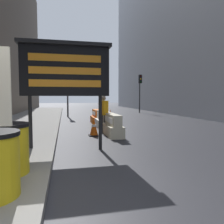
% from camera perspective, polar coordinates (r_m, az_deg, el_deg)
% --- Properties ---
extents(ground_plane, '(120.00, 120.00, 0.00)m').
position_cam_1_polar(ground_plane, '(3.13, -17.60, -25.77)').
color(ground_plane, '#2D2D33').
extents(barrel_drum_middle, '(0.83, 0.83, 0.92)m').
position_cam_1_polar(barrel_drum_middle, '(4.46, -26.04, -8.59)').
color(barrel_drum_middle, yellow).
rests_on(barrel_drum_middle, sidewalk_left).
extents(message_board, '(2.55, 0.36, 3.06)m').
position_cam_1_polar(message_board, '(6.33, -11.97, 10.55)').
color(message_board, black).
rests_on(message_board, ground_plane).
extents(jersey_barrier_cream, '(0.55, 1.81, 0.87)m').
position_cam_1_polar(jersey_barrier_cream, '(8.82, 0.18, -3.71)').
color(jersey_barrier_cream, beige).
rests_on(jersey_barrier_cream, ground_plane).
extents(jersey_barrier_white, '(0.63, 1.96, 0.86)m').
position_cam_1_polar(jersey_barrier_white, '(10.88, -2.24, -2.30)').
color(jersey_barrier_white, silver).
rests_on(jersey_barrier_white, ground_plane).
extents(jersey_barrier_orange_far, '(0.64, 1.61, 0.82)m').
position_cam_1_polar(jersey_barrier_orange_far, '(12.98, -3.89, -1.40)').
color(jersey_barrier_orange_far, orange).
rests_on(jersey_barrier_orange_far, ground_plane).
extents(traffic_cone_near, '(0.38, 0.38, 0.67)m').
position_cam_1_polar(traffic_cone_near, '(9.68, 1.63, -3.36)').
color(traffic_cone_near, black).
rests_on(traffic_cone_near, ground_plane).
extents(traffic_cone_mid, '(0.39, 0.39, 0.70)m').
position_cam_1_polar(traffic_cone_mid, '(15.53, -0.46, -0.60)').
color(traffic_cone_mid, black).
rests_on(traffic_cone_mid, ground_plane).
extents(traffic_cone_far, '(0.41, 0.41, 0.73)m').
position_cam_1_polar(traffic_cone_far, '(8.79, -4.76, -3.93)').
color(traffic_cone_far, black).
rests_on(traffic_cone_far, ground_plane).
extents(traffic_light_near_curb, '(0.28, 0.44, 3.53)m').
position_cam_1_polar(traffic_light_near_curb, '(17.61, -11.55, 7.09)').
color(traffic_light_near_curb, '#2D2D30').
rests_on(traffic_light_near_curb, ground_plane).
extents(traffic_light_far_side, '(0.28, 0.45, 3.79)m').
position_cam_1_polar(traffic_light_far_side, '(22.06, 7.33, 6.94)').
color(traffic_light_far_side, '#2D2D30').
rests_on(traffic_light_far_side, ground_plane).
extents(pedestrian_worker, '(0.39, 0.49, 1.62)m').
position_cam_1_polar(pedestrian_worker, '(9.51, -2.25, 0.30)').
color(pedestrian_worker, '#333338').
rests_on(pedestrian_worker, ground_plane).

